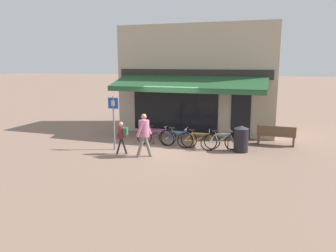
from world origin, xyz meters
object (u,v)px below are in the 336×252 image
at_px(bicycle_purple, 156,136).
at_px(bicycle_orange, 198,140).
at_px(pedestrian_child, 122,134).
at_px(parking_sign, 114,117).
at_px(litter_bin, 241,139).
at_px(bicycle_blue, 177,138).
at_px(park_bench, 276,135).
at_px(pedestrian_adult, 144,131).
at_px(bicycle_silver, 221,141).

relative_size(bicycle_purple, bicycle_orange, 1.00).
height_order(pedestrian_child, parking_sign, parking_sign).
bearing_deg(litter_bin, bicycle_purple, -179.88).
bearing_deg(parking_sign, bicycle_blue, 27.68).
bearing_deg(bicycle_blue, park_bench, 22.65).
relative_size(bicycle_blue, pedestrian_adult, 1.01).
bearing_deg(pedestrian_child, park_bench, -156.45).
distance_m(bicycle_purple, bicycle_silver, 2.83).
xyz_separation_m(pedestrian_adult, park_bench, (4.70, 3.41, -0.53)).
height_order(pedestrian_child, park_bench, pedestrian_child).
xyz_separation_m(bicycle_purple, pedestrian_child, (-0.71, -1.84, 0.44)).
height_order(bicycle_silver, pedestrian_adult, pedestrian_adult).
relative_size(bicycle_blue, park_bench, 1.05).
height_order(pedestrian_child, litter_bin, pedestrian_child).
bearing_deg(park_bench, bicycle_silver, -142.46).
height_order(bicycle_blue, bicycle_orange, bicycle_blue).
bearing_deg(park_bench, bicycle_orange, -150.93).
xyz_separation_m(pedestrian_child, litter_bin, (4.34, 1.85, -0.28)).
height_order(bicycle_blue, pedestrian_adult, pedestrian_adult).
bearing_deg(bicycle_silver, bicycle_purple, 152.87).
height_order(litter_bin, parking_sign, parking_sign).
bearing_deg(litter_bin, bicycle_silver, -175.94).
relative_size(bicycle_silver, pedestrian_adult, 0.93).
bearing_deg(bicycle_purple, park_bench, 11.43).
bearing_deg(litter_bin, park_bench, 49.06).
bearing_deg(park_bench, bicycle_blue, -156.76).
height_order(bicycle_purple, bicycle_silver, bicycle_purple).
relative_size(pedestrian_adult, litter_bin, 1.57).
height_order(parking_sign, park_bench, parking_sign).
xyz_separation_m(bicycle_orange, pedestrian_adult, (-1.67, -1.79, 0.63)).
height_order(bicycle_orange, park_bench, park_bench).
bearing_deg(bicycle_blue, bicycle_orange, 0.06).
xyz_separation_m(bicycle_purple, bicycle_silver, (2.83, -0.05, 0.00)).
bearing_deg(bicycle_blue, litter_bin, 2.61).
xyz_separation_m(bicycle_blue, pedestrian_adult, (-0.77, -1.80, 0.62)).
bearing_deg(park_bench, bicycle_purple, -161.99).
relative_size(bicycle_orange, bicycle_silver, 1.14).
bearing_deg(pedestrian_child, bicycle_purple, -118.34).
distance_m(bicycle_orange, pedestrian_adult, 2.53).
bearing_deg(parking_sign, pedestrian_child, -40.24).
xyz_separation_m(bicycle_blue, pedestrian_child, (-1.71, -1.74, 0.44)).
xyz_separation_m(bicycle_orange, park_bench, (3.03, 1.62, 0.10)).
xyz_separation_m(pedestrian_child, parking_sign, (-0.62, 0.52, 0.54)).
bearing_deg(bicycle_purple, bicycle_blue, -11.28).
bearing_deg(parking_sign, bicycle_orange, 20.61).
bearing_deg(litter_bin, bicycle_orange, -176.35).
bearing_deg(bicycle_silver, park_bench, 10.50).
distance_m(litter_bin, parking_sign, 5.19).
bearing_deg(bicycle_silver, bicycle_blue, 155.40).
bearing_deg(park_bench, parking_sign, -154.72).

